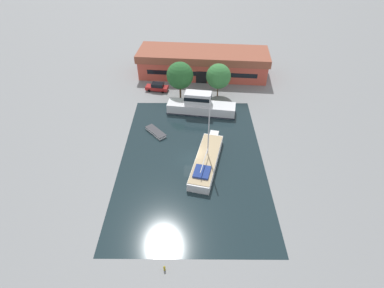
{
  "coord_description": "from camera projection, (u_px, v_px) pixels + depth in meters",
  "views": [
    {
      "loc": [
        0.23,
        -34.35,
        30.61
      ],
      "look_at": [
        0.0,
        2.49,
        1.0
      ],
      "focal_mm": 28.0,
      "sensor_mm": 36.0,
      "label": 1
    }
  ],
  "objects": [
    {
      "name": "water_canal",
      "position": [
        192.0,
        159.0,
        45.95
      ],
      "size": [
        21.66,
        33.23,
        0.01
      ],
      "primitive_type": "cube",
      "color": "#19282D",
      "rests_on": "ground"
    },
    {
      "name": "motor_cruiser",
      "position": [
        200.0,
        106.0,
        55.37
      ],
      "size": [
        12.98,
        5.01,
        4.1
      ],
      "rotation": [
        0.0,
        0.0,
        1.42
      ],
      "color": "silver",
      "rests_on": "water_canal"
    },
    {
      "name": "mooring_bollard",
      "position": [
        164.0,
        268.0,
        31.83
      ],
      "size": [
        0.24,
        0.24,
        0.68
      ],
      "color": "olive",
      "rests_on": "ground"
    },
    {
      "name": "quay_tree_near_building",
      "position": [
        218.0,
        76.0,
        58.3
      ],
      "size": [
        4.86,
        4.86,
        6.83
      ],
      "color": "brown",
      "rests_on": "ground"
    },
    {
      "name": "warehouse_building",
      "position": [
        203.0,
        63.0,
        67.28
      ],
      "size": [
        29.44,
        11.78,
        5.47
      ],
      "rotation": [
        0.0,
        0.0,
        -0.09
      ],
      "color": "#C64C3D",
      "rests_on": "ground"
    },
    {
      "name": "small_dinghy",
      "position": [
        156.0,
        132.0,
        51.01
      ],
      "size": [
        3.96,
        4.27,
        0.5
      ],
      "rotation": [
        0.0,
        0.0,
        3.85
      ],
      "color": "white",
      "rests_on": "water_canal"
    },
    {
      "name": "parked_car",
      "position": [
        157.0,
        87.0,
        62.33
      ],
      "size": [
        4.87,
        2.51,
        1.67
      ],
      "rotation": [
        0.0,
        0.0,
        1.4
      ],
      "color": "maroon",
      "rests_on": "ground"
    },
    {
      "name": "quay_tree_by_water",
      "position": [
        180.0,
        76.0,
        57.34
      ],
      "size": [
        5.17,
        5.17,
        7.53
      ],
      "color": "brown",
      "rests_on": "ground"
    },
    {
      "name": "ground_plane",
      "position": [
        192.0,
        159.0,
        45.95
      ],
      "size": [
        440.0,
        440.0,
        0.0
      ],
      "primitive_type": "plane",
      "color": "gray"
    },
    {
      "name": "sailboat_moored",
      "position": [
        207.0,
        160.0,
        44.67
      ],
      "size": [
        5.72,
        13.19,
        11.22
      ],
      "rotation": [
        0.0,
        0.0,
        -0.23
      ],
      "color": "silver",
      "rests_on": "water_canal"
    }
  ]
}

